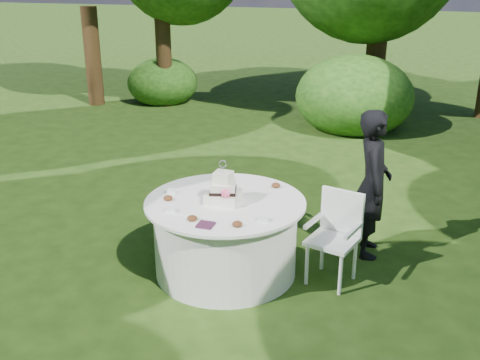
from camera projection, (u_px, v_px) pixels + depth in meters
name	position (u px, v px, depth m)	size (l,w,h in m)	color
ground	(226.00, 271.00, 5.68)	(80.00, 80.00, 0.00)	#213A0F
napkins	(205.00, 225.00, 4.87)	(0.14, 0.14, 0.02)	#401B33
feather_plume	(188.00, 216.00, 5.06)	(0.48, 0.07, 0.01)	white
guest	(373.00, 184.00, 5.78)	(0.57, 0.38, 1.57)	black
table	(226.00, 236.00, 5.54)	(1.56, 1.56, 0.77)	silver
cake	(223.00, 191.00, 5.34)	(0.32, 0.33, 0.42)	white
chair	(336.00, 230.00, 5.37)	(0.53, 0.53, 0.89)	white
votives	(200.00, 206.00, 5.23)	(1.15, 0.53, 0.04)	white
petal_cups	(219.00, 205.00, 5.24)	(1.00, 1.10, 0.05)	#562D16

